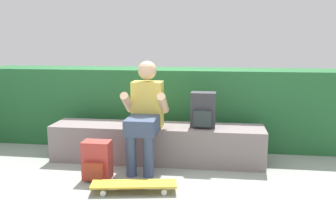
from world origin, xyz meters
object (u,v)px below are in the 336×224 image
at_px(backpack_on_ground, 97,161).
at_px(person_skater, 145,112).
at_px(bench_main, 157,143).
at_px(skateboard_near_person, 134,185).
at_px(backpack_on_bench, 203,110).

bearing_deg(backpack_on_ground, person_skater, 46.98).
bearing_deg(person_skater, bench_main, 66.97).
bearing_deg(skateboard_near_person, backpack_on_ground, 148.71).
xyz_separation_m(bench_main, person_skater, (-0.09, -0.22, 0.42)).
relative_size(bench_main, skateboard_near_person, 3.01).
height_order(person_skater, backpack_on_bench, person_skater).
relative_size(person_skater, backpack_on_ground, 2.95).
bearing_deg(person_skater, skateboard_near_person, -87.39).
distance_m(bench_main, backpack_on_bench, 0.67).
bearing_deg(backpack_on_bench, skateboard_near_person, -122.62).
xyz_separation_m(skateboard_near_person, backpack_on_bench, (0.59, 0.93, 0.55)).
height_order(bench_main, person_skater, person_skater).
height_order(person_skater, backpack_on_ground, person_skater).
relative_size(backpack_on_bench, backpack_on_ground, 1.00).
distance_m(bench_main, person_skater, 0.48).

